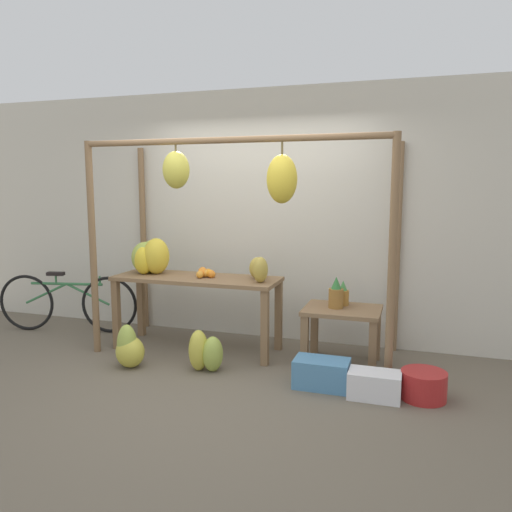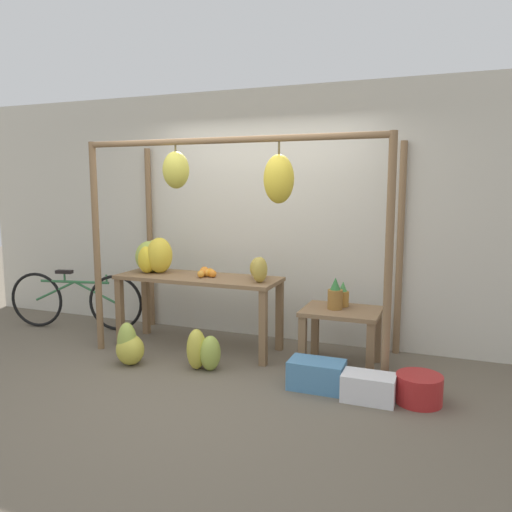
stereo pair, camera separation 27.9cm
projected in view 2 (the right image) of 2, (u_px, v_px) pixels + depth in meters
name	position (u px, v px, depth m)	size (l,w,h in m)	color
ground_plane	(209.00, 381.00, 4.48)	(20.00, 20.00, 0.00)	#665B4C
shop_wall_back	(266.00, 216.00, 5.65)	(8.00, 0.08, 2.80)	beige
stall_awning	(238.00, 204.00, 4.80)	(3.05, 1.16, 2.18)	brown
display_table_main	(198.00, 287.00, 5.30)	(1.76, 0.60, 0.79)	brown
display_table_side	(341.00, 322.00, 4.80)	(0.73, 0.58, 0.56)	brown
banana_pile_on_table	(153.00, 256.00, 5.49)	(0.51, 0.44, 0.39)	gold
orange_pile	(206.00, 273.00, 5.26)	(0.23, 0.23, 0.10)	orange
pineapple_cluster	(338.00, 296.00, 4.81)	(0.18, 0.27, 0.31)	#A3702D
banana_pile_ground_left	(129.00, 347.00, 4.87)	(0.36, 0.34, 0.42)	gold
banana_pile_ground_right	(203.00, 351.00, 4.73)	(0.36, 0.26, 0.39)	#9EB247
fruit_crate_white	(317.00, 375.00, 4.30)	(0.47, 0.28, 0.25)	#4C84B2
blue_bucket	(419.00, 389.00, 4.01)	(0.37, 0.37, 0.23)	#AD2323
parked_bicycle	(75.00, 300.00, 6.08)	(1.68, 0.39, 0.72)	black
papaya_pile	(259.00, 269.00, 5.03)	(0.29, 0.41, 0.26)	#B2993D
fruit_crate_purple	(369.00, 388.00, 4.05)	(0.43, 0.25, 0.22)	silver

